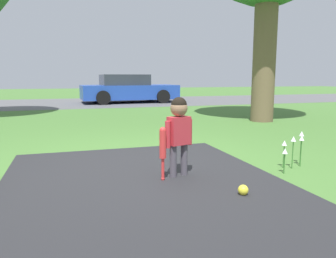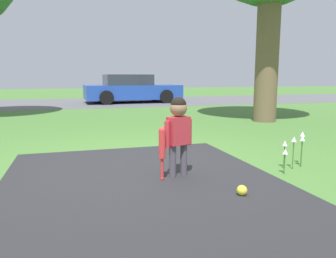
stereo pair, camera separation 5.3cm
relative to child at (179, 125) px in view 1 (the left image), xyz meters
The scene contains 7 objects.
ground_plane 0.89m from the child, 117.63° to the left, with size 60.00×60.00×0.00m, color #477533.
street_strip 11.41m from the child, 91.59° to the left, with size 40.00×6.00×0.01m.
child is the anchor object (origin of this frame).
baseball_bat 0.31m from the child, 154.33° to the right, with size 0.07×0.07×0.58m.
sports_ball 0.99m from the child, 63.29° to the right, with size 0.10×0.10×0.10m.
parked_car 11.03m from the child, 82.50° to the left, with size 4.13×2.19×1.21m.
flower_bed 1.45m from the child, ahead, with size 0.51×0.34×0.43m.
Camera 1 is at (-0.85, -3.94, 1.09)m, focal length 35.00 mm.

